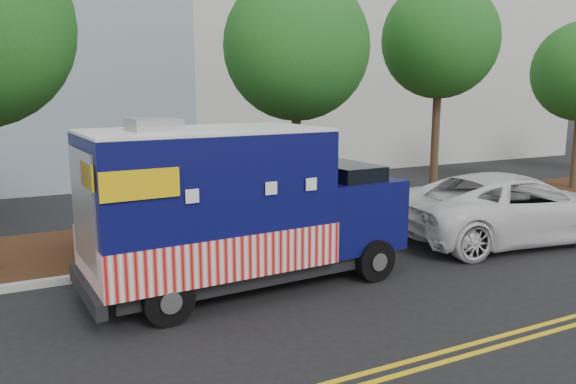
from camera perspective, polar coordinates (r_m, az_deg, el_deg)
name	(u,v)px	position (r m, az deg, el deg)	size (l,w,h in m)	color
ground	(283,273)	(12.29, -0.56, -8.20)	(120.00, 120.00, 0.00)	black
curb	(256,253)	(13.47, -3.22, -6.19)	(120.00, 0.18, 0.15)	#9E9E99
mulch_strip	(225,233)	(15.35, -6.39, -4.16)	(120.00, 4.00, 0.15)	black
centerline_near	(417,359)	(8.83, 12.95, -16.21)	(120.00, 0.10, 0.01)	gold
centerline_far	(428,366)	(8.66, 14.05, -16.82)	(120.00, 0.10, 0.01)	gold
tree_b	(296,47)	(15.45, 0.87, 14.47)	(3.93, 3.93, 6.99)	#38281C
tree_c	(440,40)	(18.90, 15.17, 14.64)	(3.67, 3.67, 7.28)	#38281C
sign_post	(157,214)	(12.72, -13.16, -2.21)	(0.06, 0.06, 2.40)	#473828
food_truck	(233,212)	(11.03, -5.56, -2.06)	(6.62, 2.82, 3.42)	black
white_car	(513,207)	(15.78, 21.92, -1.44)	(2.94, 6.37, 1.77)	white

